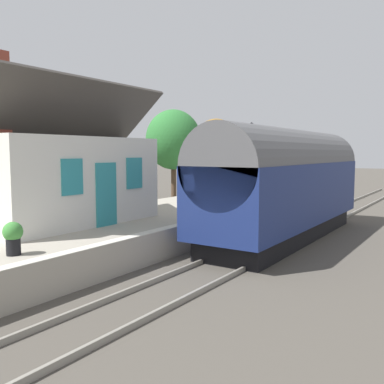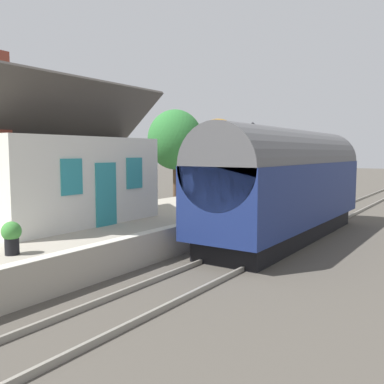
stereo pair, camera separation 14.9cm
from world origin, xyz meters
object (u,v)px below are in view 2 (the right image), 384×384
object	(u,v)px
bench_near_building	(259,188)
tree_distant	(218,137)
planter_by_door	(252,185)
planter_bench_right	(261,181)
lamp_post_platform	(252,147)
planter_edge_near	(258,196)
bench_by_lamp	(208,196)
station_building	(58,176)
train	(287,183)
bench_mid_platform	(278,184)
tree_mid_background	(175,140)
planter_corner_building	(133,199)
planter_under_sign	(12,236)
planter_edge_far	(234,187)
station_sign_board	(248,179)

from	to	relation	value
bench_near_building	tree_distant	xyz separation A→B (m)	(7.13, 6.89, 3.14)
planter_by_door	planter_bench_right	bearing A→B (deg)	-1.14
bench_near_building	lamp_post_platform	world-z (taller)	lamp_post_platform
planter_edge_near	planter_bench_right	distance (m)	8.51
bench_near_building	bench_by_lamp	bearing A→B (deg)	179.67
station_building	tree_distant	xyz separation A→B (m)	(18.93, 4.77, 1.99)
train	bench_near_building	size ratio (longest dim) A/B	7.87
planter_bench_right	planter_by_door	world-z (taller)	planter_bench_right
bench_mid_platform	planter_by_door	distance (m)	2.01
planter_edge_near	tree_mid_background	xyz separation A→B (m)	(3.29, 7.52, 2.94)
tree_distant	planter_bench_right	bearing A→B (deg)	-111.49
bench_near_building	planter_corner_building	bearing A→B (deg)	156.80
planter_corner_building	lamp_post_platform	bearing A→B (deg)	-39.23
bench_near_building	planter_under_sign	bearing A→B (deg)	-176.63
bench_mid_platform	planter_by_door	size ratio (longest dim) A/B	1.43
planter_corner_building	planter_under_sign	size ratio (longest dim) A/B	1.21
planter_edge_far	tree_distant	distance (m)	8.80
planter_edge_far	tree_mid_background	world-z (taller)	tree_mid_background
train	planter_under_sign	xyz separation A→B (m)	(-9.91, 2.94, -0.79)
planter_corner_building	tree_mid_background	size ratio (longest dim) A/B	0.16
bench_mid_platform	lamp_post_platform	xyz separation A→B (m)	(-6.00, -1.15, 2.24)
station_building	bench_mid_platform	size ratio (longest dim) A/B	4.70
planter_edge_far	bench_by_lamp	bearing A→B (deg)	-162.22
planter_edge_far	planter_corner_building	distance (m)	7.74
planter_edge_far	station_sign_board	distance (m)	4.99
planter_corner_building	planter_under_sign	distance (m)	9.39
station_building	planter_bench_right	world-z (taller)	station_building
bench_near_building	planter_edge_near	bearing A→B (deg)	-155.23
lamp_post_platform	train	bearing A→B (deg)	-136.27
bench_mid_platform	planter_edge_far	xyz separation A→B (m)	(-2.95, 1.52, -0.12)
station_sign_board	planter_corner_building	bearing A→B (deg)	132.67
bench_near_building	station_sign_board	world-z (taller)	station_sign_board
planter_by_door	tree_mid_background	bearing A→B (deg)	126.98
planter_bench_right	tree_distant	xyz separation A→B (m)	(1.79, 4.55, 3.14)
tree_mid_background	planter_under_sign	bearing A→B (deg)	-155.96
train	bench_by_lamp	xyz separation A→B (m)	(0.42, 3.88, -0.78)
bench_by_lamp	planter_edge_far	size ratio (longest dim) A/B	2.05
station_building	tree_mid_background	distance (m)	13.46
bench_mid_platform	planter_by_door	bearing A→B (deg)	81.55
lamp_post_platform	tree_mid_background	bearing A→B (deg)	65.54
planter_corner_building	station_sign_board	xyz separation A→B (m)	(3.69, -4.01, 0.90)
train	planter_corner_building	bearing A→B (deg)	101.35
planter_corner_building	tree_mid_background	world-z (taller)	tree_mid_background
bench_mid_platform	planter_edge_far	size ratio (longest dim) A/B	2.06
bench_mid_platform	planter_under_sign	size ratio (longest dim) A/B	1.72
station_building	planter_by_door	bearing A→B (deg)	0.91
lamp_post_platform	station_sign_board	xyz separation A→B (m)	(-0.92, -0.24, -1.53)
bench_mid_platform	planter_corner_building	world-z (taller)	bench_mid_platform
bench_by_lamp	planter_bench_right	world-z (taller)	bench_by_lamp
lamp_post_platform	tree_distant	world-z (taller)	tree_distant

